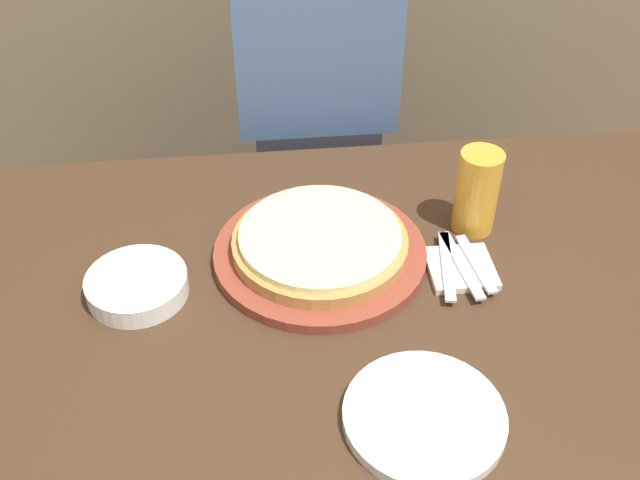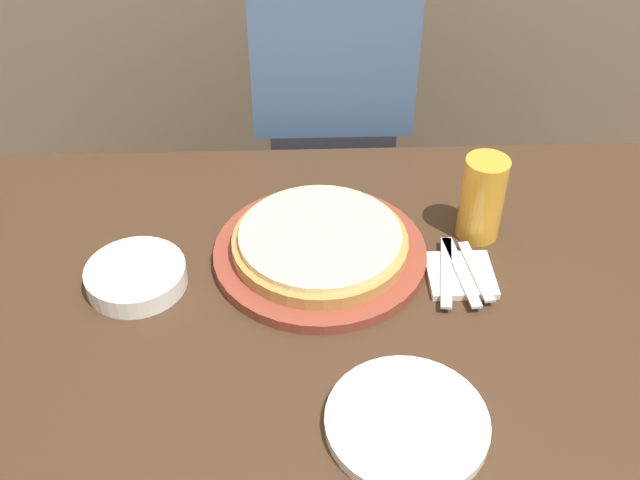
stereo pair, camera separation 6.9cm
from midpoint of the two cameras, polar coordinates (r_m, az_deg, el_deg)
name	(u,v)px [view 2 (the right image)]	position (r m, az deg, el deg)	size (l,w,h in m)	color
dining_table	(347,428)	(1.54, 3.37, -14.12)	(1.50, 0.84, 0.78)	#3D2819
pizza_on_board	(320,247)	(1.28, 1.55, -0.56)	(0.37, 0.37, 0.06)	brown
beer_glass	(483,195)	(1.33, 13.76, 3.31)	(0.08, 0.08, 0.16)	gold
dinner_plate	(407,422)	(1.06, 8.55, -13.64)	(0.23, 0.23, 0.02)	silver
side_bowl	(136,276)	(1.26, -12.31, -2.76)	(0.17, 0.17, 0.04)	silver
napkin_stack	(460,275)	(1.28, 12.18, -2.66)	(0.11, 0.11, 0.01)	white
fork	(446,272)	(1.27, 11.14, -2.41)	(0.05, 0.17, 0.00)	silver
dinner_knife	(461,271)	(1.28, 12.23, -2.38)	(0.04, 0.17, 0.00)	silver
spoon	(476,271)	(1.28, 13.32, -2.34)	(0.04, 0.15, 0.00)	silver
diner_person	(331,147)	(1.78, 1.98, 7.05)	(0.35, 0.20, 1.35)	#33333D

